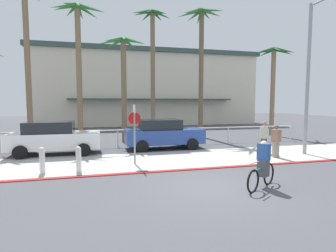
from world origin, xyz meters
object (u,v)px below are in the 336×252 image
at_px(palm_tree_4, 123,62).
at_px(palm_tree_6, 201,40).
at_px(streetlight_curb, 312,69).
at_px(pedestrian_1, 264,139).
at_px(bollard_0, 79,159).
at_px(stop_sign_bike_lane, 134,126).
at_px(palm_tree_5, 152,43).
at_px(cyclist_teal_0, 263,166).
at_px(palm_tree_2, 27,35).
at_px(bollard_2, 42,160).
at_px(car_white_1, 54,138).
at_px(car_blue_2, 163,134).
at_px(palm_tree_3, 78,38).
at_px(palm_tree_7, 273,69).
at_px(pedestrian_0, 276,143).

relative_size(palm_tree_4, palm_tree_6, 0.72).
xyz_separation_m(streetlight_curb, pedestrian_1, (-1.90, 0.96, -3.50)).
xyz_separation_m(bollard_0, palm_tree_4, (2.37, 7.56, 4.77)).
height_order(stop_sign_bike_lane, palm_tree_5, palm_tree_5).
relative_size(streetlight_curb, cyclist_teal_0, 4.75).
distance_m(streetlight_curb, palm_tree_4, 11.08).
height_order(palm_tree_2, palm_tree_4, palm_tree_2).
relative_size(bollard_0, pedestrian_1, 0.60).
height_order(bollard_2, car_white_1, car_white_1).
bearing_deg(car_white_1, palm_tree_2, 113.57).
bearing_deg(streetlight_curb, pedestrian_1, 153.23).
bearing_deg(car_white_1, pedestrian_1, -12.56).
height_order(palm_tree_4, pedestrian_1, palm_tree_4).
relative_size(palm_tree_2, car_blue_2, 2.29).
height_order(stop_sign_bike_lane, streetlight_curb, streetlight_curb).
distance_m(palm_tree_3, cyclist_teal_0, 14.48).
height_order(palm_tree_5, palm_tree_7, palm_tree_5).
relative_size(palm_tree_5, pedestrian_1, 5.95).
relative_size(bollard_2, car_white_1, 0.23).
bearing_deg(palm_tree_7, cyclist_teal_0, -126.40).
relative_size(bollard_0, palm_tree_2, 0.10).
relative_size(stop_sign_bike_lane, palm_tree_6, 0.26).
bearing_deg(streetlight_curb, palm_tree_7, 66.96).
bearing_deg(stop_sign_bike_lane, bollard_2, -169.66).
bearing_deg(palm_tree_4, cyclist_teal_0, -73.03).
xyz_separation_m(palm_tree_4, car_white_1, (-3.83, -3.59, -4.41)).
xyz_separation_m(stop_sign_bike_lane, palm_tree_2, (-5.93, 8.32, 5.34)).
distance_m(palm_tree_3, palm_tree_4, 3.30).
relative_size(palm_tree_2, car_white_1, 2.29).
bearing_deg(car_blue_2, cyclist_teal_0, -79.73).
bearing_deg(cyclist_teal_0, pedestrian_1, 55.60).
xyz_separation_m(stop_sign_bike_lane, car_white_1, (-3.69, 3.19, -0.81)).
distance_m(palm_tree_2, palm_tree_4, 6.49).
bearing_deg(cyclist_teal_0, car_blue_2, 100.27).
bearing_deg(cyclist_teal_0, palm_tree_7, 53.60).
relative_size(palm_tree_3, palm_tree_7, 1.30).
bearing_deg(cyclist_teal_0, palm_tree_6, 77.86).
distance_m(palm_tree_2, palm_tree_5, 8.79).
height_order(streetlight_curb, car_blue_2, streetlight_curb).
height_order(bollard_0, palm_tree_7, palm_tree_7).
relative_size(palm_tree_4, pedestrian_1, 4.17).
distance_m(palm_tree_2, pedestrian_1, 16.07).
bearing_deg(stop_sign_bike_lane, cyclist_teal_0, -49.88).
bearing_deg(palm_tree_3, pedestrian_1, -34.77).
height_order(stop_sign_bike_lane, pedestrian_0, stop_sign_bike_lane).
relative_size(stop_sign_bike_lane, palm_tree_3, 0.28).
bearing_deg(car_white_1, bollard_0, -69.79).
bearing_deg(palm_tree_5, palm_tree_3, -155.76).
xyz_separation_m(bollard_0, palm_tree_5, (4.94, 10.66, 6.82)).
bearing_deg(pedestrian_1, cyclist_teal_0, -124.40).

